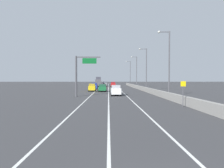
{
  "coord_description": "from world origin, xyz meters",
  "views": [
    {
      "loc": [
        -2.01,
        -4.0,
        3.27
      ],
      "look_at": [
        -1.06,
        49.67,
        1.88
      ],
      "focal_mm": 31.66,
      "sensor_mm": 36.0,
      "label": 1
    }
  ],
  "objects_px": {
    "speed_advisory_sign": "(183,92)",
    "lamp_post_right_third": "(146,67)",
    "car_gray_3": "(105,84)",
    "car_green_4": "(103,88)",
    "lamp_post_right_second": "(168,60)",
    "overhead_sign_gantry": "(80,71)",
    "lamp_post_right_fifth": "(130,72)",
    "car_white_1": "(116,90)",
    "lamp_post_right_fourth": "(136,70)",
    "car_yellow_5": "(92,87)",
    "car_red_2": "(113,85)",
    "car_blue_0": "(94,86)",
    "box_truck": "(98,82)"
  },
  "relations": [
    {
      "from": "speed_advisory_sign",
      "to": "lamp_post_right_third",
      "type": "bearing_deg",
      "value": 87.53
    },
    {
      "from": "lamp_post_right_third",
      "to": "car_gray_3",
      "type": "bearing_deg",
      "value": 109.09
    },
    {
      "from": "car_white_1",
      "to": "car_red_2",
      "type": "distance_m",
      "value": 39.04
    },
    {
      "from": "car_red_2",
      "to": "car_green_4",
      "type": "bearing_deg",
      "value": -97.0
    },
    {
      "from": "lamp_post_right_second",
      "to": "car_red_2",
      "type": "bearing_deg",
      "value": 100.85
    },
    {
      "from": "car_red_2",
      "to": "car_white_1",
      "type": "bearing_deg",
      "value": -90.53
    },
    {
      "from": "overhead_sign_gantry",
      "to": "car_blue_0",
      "type": "xyz_separation_m",
      "value": [
        0.82,
        25.21,
        -3.72
      ]
    },
    {
      "from": "car_white_1",
      "to": "car_blue_0",
      "type": "bearing_deg",
      "value": 104.3
    },
    {
      "from": "car_red_2",
      "to": "car_gray_3",
      "type": "distance_m",
      "value": 9.51
    },
    {
      "from": "speed_advisory_sign",
      "to": "car_yellow_5",
      "type": "relative_size",
      "value": 0.67
    },
    {
      "from": "car_white_1",
      "to": "lamp_post_right_third",
      "type": "bearing_deg",
      "value": 58.97
    },
    {
      "from": "car_blue_0",
      "to": "box_truck",
      "type": "relative_size",
      "value": 0.52
    },
    {
      "from": "lamp_post_right_second",
      "to": "car_blue_0",
      "type": "distance_m",
      "value": 32.05
    },
    {
      "from": "car_green_4",
      "to": "car_yellow_5",
      "type": "distance_m",
      "value": 3.26
    },
    {
      "from": "lamp_post_right_second",
      "to": "overhead_sign_gantry",
      "type": "bearing_deg",
      "value": 169.93
    },
    {
      "from": "car_red_2",
      "to": "lamp_post_right_third",
      "type": "bearing_deg",
      "value": -71.65
    },
    {
      "from": "speed_advisory_sign",
      "to": "car_green_4",
      "type": "relative_size",
      "value": 0.68
    },
    {
      "from": "car_yellow_5",
      "to": "car_white_1",
      "type": "bearing_deg",
      "value": -67.04
    },
    {
      "from": "car_white_1",
      "to": "car_green_4",
      "type": "height_order",
      "value": "car_white_1"
    },
    {
      "from": "overhead_sign_gantry",
      "to": "car_green_4",
      "type": "bearing_deg",
      "value": 75.48
    },
    {
      "from": "speed_advisory_sign",
      "to": "lamp_post_right_third",
      "type": "height_order",
      "value": "lamp_post_right_third"
    },
    {
      "from": "car_blue_0",
      "to": "overhead_sign_gantry",
      "type": "bearing_deg",
      "value": -91.87
    },
    {
      "from": "car_blue_0",
      "to": "lamp_post_right_fourth",
      "type": "bearing_deg",
      "value": 36.25
    },
    {
      "from": "car_gray_3",
      "to": "car_green_4",
      "type": "xyz_separation_m",
      "value": [
        0.12,
        -35.83,
        -0.11
      ]
    },
    {
      "from": "car_white_1",
      "to": "lamp_post_right_second",
      "type": "bearing_deg",
      "value": -29.76
    },
    {
      "from": "lamp_post_right_second",
      "to": "car_green_4",
      "type": "height_order",
      "value": "lamp_post_right_second"
    },
    {
      "from": "lamp_post_right_second",
      "to": "lamp_post_right_fourth",
      "type": "height_order",
      "value": "same"
    },
    {
      "from": "lamp_post_right_fourth",
      "to": "car_gray_3",
      "type": "height_order",
      "value": "lamp_post_right_fourth"
    },
    {
      "from": "overhead_sign_gantry",
      "to": "car_green_4",
      "type": "distance_m",
      "value": 15.32
    },
    {
      "from": "overhead_sign_gantry",
      "to": "car_yellow_5",
      "type": "height_order",
      "value": "overhead_sign_gantry"
    },
    {
      "from": "speed_advisory_sign",
      "to": "car_blue_0",
      "type": "distance_m",
      "value": 41.18
    },
    {
      "from": "speed_advisory_sign",
      "to": "car_gray_3",
      "type": "distance_m",
      "value": 64.85
    },
    {
      "from": "lamp_post_right_second",
      "to": "lamp_post_right_third",
      "type": "bearing_deg",
      "value": 90.68
    },
    {
      "from": "lamp_post_right_second",
      "to": "car_white_1",
      "type": "bearing_deg",
      "value": 150.24
    },
    {
      "from": "overhead_sign_gantry",
      "to": "car_red_2",
      "type": "relative_size",
      "value": 1.7
    },
    {
      "from": "lamp_post_right_third",
      "to": "car_blue_0",
      "type": "relative_size",
      "value": 2.54
    },
    {
      "from": "lamp_post_right_third",
      "to": "car_red_2",
      "type": "distance_m",
      "value": 26.68
    },
    {
      "from": "car_yellow_5",
      "to": "overhead_sign_gantry",
      "type": "bearing_deg",
      "value": -93.15
    },
    {
      "from": "car_green_4",
      "to": "box_truck",
      "type": "height_order",
      "value": "box_truck"
    },
    {
      "from": "speed_advisory_sign",
      "to": "car_white_1",
      "type": "distance_m",
      "value": 17.69
    },
    {
      "from": "lamp_post_right_third",
      "to": "lamp_post_right_fifth",
      "type": "height_order",
      "value": "same"
    },
    {
      "from": "overhead_sign_gantry",
      "to": "lamp_post_right_fifth",
      "type": "height_order",
      "value": "lamp_post_right_fifth"
    },
    {
      "from": "car_blue_0",
      "to": "car_red_2",
      "type": "height_order",
      "value": "car_red_2"
    },
    {
      "from": "speed_advisory_sign",
      "to": "car_white_1",
      "type": "xyz_separation_m",
      "value": [
        -7.27,
        16.11,
        -0.74
      ]
    },
    {
      "from": "lamp_post_right_third",
      "to": "lamp_post_right_fifth",
      "type": "relative_size",
      "value": 1.0
    },
    {
      "from": "lamp_post_right_second",
      "to": "car_red_2",
      "type": "height_order",
      "value": "lamp_post_right_second"
    },
    {
      "from": "lamp_post_right_fourth",
      "to": "car_white_1",
      "type": "height_order",
      "value": "lamp_post_right_fourth"
    },
    {
      "from": "lamp_post_right_fifth",
      "to": "car_green_4",
      "type": "height_order",
      "value": "lamp_post_right_fifth"
    },
    {
      "from": "lamp_post_right_third",
      "to": "overhead_sign_gantry",
      "type": "bearing_deg",
      "value": -132.65
    },
    {
      "from": "overhead_sign_gantry",
      "to": "car_gray_3",
      "type": "bearing_deg",
      "value": 85.9
    }
  ]
}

